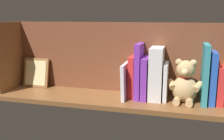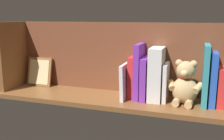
# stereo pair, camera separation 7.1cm
# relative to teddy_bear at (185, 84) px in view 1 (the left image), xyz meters

# --- Properties ---
(ground_plane) EXTENTS (1.16, 0.27, 0.02)m
(ground_plane) POSITION_rel_teddy_bear_xyz_m (0.33, 0.01, -0.10)
(ground_plane) COLOR brown
(shelf_back_panel) EXTENTS (1.16, 0.02, 0.35)m
(shelf_back_panel) POSITION_rel_teddy_bear_xyz_m (0.33, -0.10, 0.09)
(shelf_back_panel) COLOR brown
(shelf_back_panel) RESTS_ON ground_plane
(shelf_side_divider) EXTENTS (0.02, 0.21, 0.35)m
(shelf_side_divider) POSITION_rel_teddy_bear_xyz_m (0.89, 0.01, 0.09)
(shelf_side_divider) COLOR brown
(shelf_side_divider) RESTS_ON ground_plane
(book_1) EXTENTS (0.03, 0.12, 0.17)m
(book_1) POSITION_rel_teddy_bear_xyz_m (-0.15, -0.03, -0.00)
(book_1) COLOR red
(book_1) RESTS_ON ground_plane
(book_2) EXTENTS (0.03, 0.13, 0.23)m
(book_2) POSITION_rel_teddy_bear_xyz_m (-0.11, -0.02, 0.03)
(book_2) COLOR blue
(book_2) RESTS_ON ground_plane
(book_3) EXTENTS (0.02, 0.15, 0.26)m
(book_3) POSITION_rel_teddy_bear_xyz_m (-0.08, -0.02, 0.05)
(book_3) COLOR teal
(book_3) RESTS_ON ground_plane
(teddy_bear) EXTENTS (0.16, 0.13, 0.20)m
(teddy_bear) POSITION_rel_teddy_bear_xyz_m (0.00, 0.00, 0.00)
(teddy_bear) COLOR tan
(teddy_bear) RESTS_ON ground_plane
(book_4) EXTENTS (0.02, 0.13, 0.17)m
(book_4) POSITION_rel_teddy_bear_xyz_m (0.09, -0.02, -0.00)
(book_4) COLOR silver
(book_4) RESTS_ON ground_plane
(dictionary_thick_white) EXTENTS (0.06, 0.14, 0.24)m
(dictionary_thick_white) POSITION_rel_teddy_bear_xyz_m (0.13, -0.02, 0.04)
(dictionary_thick_white) COLOR silver
(dictionary_thick_white) RESTS_ON ground_plane
(book_5) EXTENTS (0.03, 0.15, 0.20)m
(book_5) POSITION_rel_teddy_bear_xyz_m (0.18, -0.02, 0.01)
(book_5) COLOR purple
(book_5) RESTS_ON ground_plane
(book_6) EXTENTS (0.03, 0.14, 0.26)m
(book_6) POSITION_rel_teddy_bear_xyz_m (0.21, -0.02, 0.04)
(book_6) COLOR purple
(book_6) RESTS_ON ground_plane
(book_7) EXTENTS (0.03, 0.12, 0.20)m
(book_7) POSITION_rel_teddy_bear_xyz_m (0.24, -0.03, 0.01)
(book_7) COLOR red
(book_7) RESTS_ON ground_plane
(book_8) EXTENTS (0.02, 0.17, 0.17)m
(book_8) POSITION_rel_teddy_bear_xyz_m (0.27, -0.00, -0.00)
(book_8) COLOR silver
(book_8) RESTS_ON ground_plane
(picture_frame_leaning) EXTENTS (0.14, 0.05, 0.16)m
(picture_frame_leaning) POSITION_rel_teddy_bear_xyz_m (0.79, -0.06, -0.01)
(picture_frame_leaning) COLOR brown
(picture_frame_leaning) RESTS_ON ground_plane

